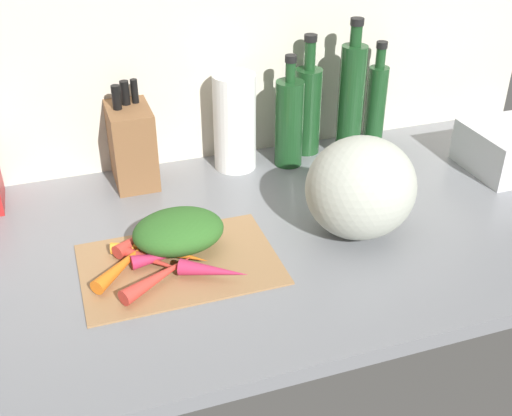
# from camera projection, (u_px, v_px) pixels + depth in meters

# --- Properties ---
(ground_plane) EXTENTS (1.70, 0.80, 0.03)m
(ground_plane) POSITION_uv_depth(u_px,v_px,m) (279.00, 232.00, 1.34)
(ground_plane) COLOR slate
(wall_back) EXTENTS (1.70, 0.03, 0.60)m
(wall_back) POSITION_uv_depth(u_px,v_px,m) (224.00, 37.00, 1.49)
(wall_back) COLOR beige
(wall_back) RESTS_ON ground_plane
(cutting_board) EXTENTS (0.38, 0.26, 0.01)m
(cutting_board) POSITION_uv_depth(u_px,v_px,m) (180.00, 263.00, 1.22)
(cutting_board) COLOR #997047
(cutting_board) RESTS_ON ground_plane
(carrot_0) EXTENTS (0.14, 0.11, 0.03)m
(carrot_0) POSITION_uv_depth(u_px,v_px,m) (144.00, 235.00, 1.27)
(carrot_0) COLOR red
(carrot_0) RESTS_ON cutting_board
(carrot_1) EXTENTS (0.12, 0.05, 0.02)m
(carrot_1) POSITION_uv_depth(u_px,v_px,m) (142.00, 246.00, 1.24)
(carrot_1) COLOR orange
(carrot_1) RESTS_ON cutting_board
(carrot_2) EXTENTS (0.16, 0.11, 0.03)m
(carrot_2) POSITION_uv_depth(u_px,v_px,m) (160.00, 276.00, 1.15)
(carrot_2) COLOR red
(carrot_2) RESTS_ON cutting_board
(carrot_3) EXTENTS (0.12, 0.13, 0.02)m
(carrot_3) POSITION_uv_depth(u_px,v_px,m) (155.00, 261.00, 1.20)
(carrot_3) COLOR red
(carrot_3) RESTS_ON cutting_board
(carrot_4) EXTENTS (0.12, 0.11, 0.03)m
(carrot_4) POSITION_uv_depth(u_px,v_px,m) (177.00, 254.00, 1.21)
(carrot_4) COLOR orange
(carrot_4) RESTS_ON cutting_board
(carrot_5) EXTENTS (0.13, 0.09, 0.03)m
(carrot_5) POSITION_uv_depth(u_px,v_px,m) (214.00, 271.00, 1.16)
(carrot_5) COLOR #B2264C
(carrot_5) RESTS_ON cutting_board
(carrot_6) EXTENTS (0.14, 0.14, 0.03)m
(carrot_6) POSITION_uv_depth(u_px,v_px,m) (125.00, 263.00, 1.19)
(carrot_6) COLOR orange
(carrot_6) RESTS_ON cutting_board
(carrot_7) EXTENTS (0.10, 0.03, 0.03)m
(carrot_7) POSITION_uv_depth(u_px,v_px,m) (158.00, 257.00, 1.20)
(carrot_7) COLOR #B2264C
(carrot_7) RESTS_ON cutting_board
(carrot_greens_pile) EXTENTS (0.18, 0.14, 0.08)m
(carrot_greens_pile) POSITION_uv_depth(u_px,v_px,m) (178.00, 231.00, 1.24)
(carrot_greens_pile) COLOR #2D6023
(carrot_greens_pile) RESTS_ON cutting_board
(winter_squash) EXTENTS (0.23, 0.21, 0.21)m
(winter_squash) POSITION_uv_depth(u_px,v_px,m) (361.00, 188.00, 1.26)
(winter_squash) COLOR #B2B7A8
(winter_squash) RESTS_ON ground_plane
(knife_block) EXTENTS (0.10, 0.16, 0.24)m
(knife_block) POSITION_uv_depth(u_px,v_px,m) (131.00, 143.00, 1.47)
(knife_block) COLOR brown
(knife_block) RESTS_ON ground_plane
(paper_towel_roll) EXTENTS (0.10, 0.10, 0.24)m
(paper_towel_roll) POSITION_uv_depth(u_px,v_px,m) (235.00, 122.00, 1.51)
(paper_towel_roll) COLOR white
(paper_towel_roll) RESTS_ON ground_plane
(bottle_0) EXTENTS (0.07, 0.07, 0.28)m
(bottle_0) POSITION_uv_depth(u_px,v_px,m) (289.00, 122.00, 1.53)
(bottle_0) COLOR #19421E
(bottle_0) RESTS_ON ground_plane
(bottle_1) EXTENTS (0.07, 0.07, 0.31)m
(bottle_1) POSITION_uv_depth(u_px,v_px,m) (308.00, 108.00, 1.59)
(bottle_1) COLOR #19421E
(bottle_1) RESTS_ON ground_plane
(bottle_2) EXTENTS (0.06, 0.06, 0.35)m
(bottle_2) POSITION_uv_depth(u_px,v_px,m) (351.00, 99.00, 1.56)
(bottle_2) COLOR #19421E
(bottle_2) RESTS_ON ground_plane
(bottle_3) EXTENTS (0.05, 0.05, 0.27)m
(bottle_3) POSITION_uv_depth(u_px,v_px,m) (376.00, 102.00, 1.64)
(bottle_3) COLOR #19421E
(bottle_3) RESTS_ON ground_plane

